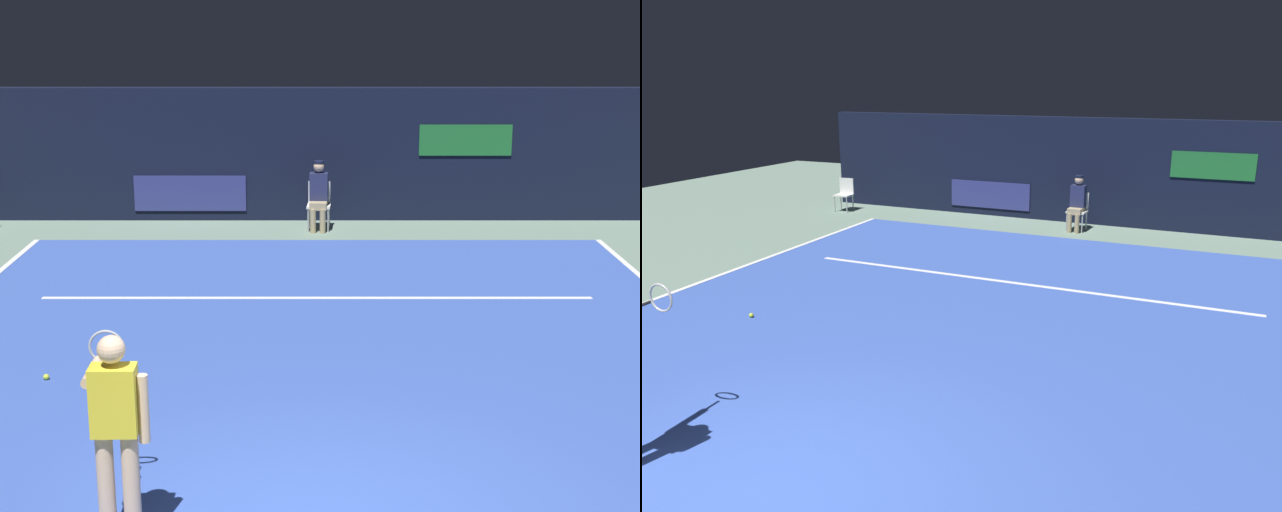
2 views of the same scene
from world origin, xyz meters
TOP-DOWN VIEW (x-y plane):
  - ground_plane at (0.00, 4.50)m, footprint 29.58×29.58m
  - court_surface at (0.00, 4.50)m, footprint 10.29×11.01m
  - line_sideline_right at (-5.10, 4.50)m, footprint 0.10×11.01m
  - line_service at (0.00, 6.43)m, footprint 8.03×0.10m
  - back_wall at (-0.00, 11.84)m, footprint 14.36×0.33m
  - line_judge_on_chair at (0.02, 10.85)m, footprint 0.46×0.55m
  - courtside_chair_near at (-6.41, 10.70)m, footprint 0.47×0.45m
  - tennis_ball at (-3.08, 3.27)m, footprint 0.07×0.07m

SIDE VIEW (x-z plane):
  - ground_plane at x=0.00m, z-range 0.00..0.00m
  - court_surface at x=0.00m, z-range 0.00..0.01m
  - line_sideline_right at x=-5.10m, z-range 0.01..0.02m
  - line_service at x=0.00m, z-range 0.01..0.02m
  - tennis_ball at x=-3.08m, z-range 0.01..0.08m
  - courtside_chair_near at x=-6.41m, z-range 0.06..0.94m
  - line_judge_on_chair at x=0.02m, z-range 0.03..1.35m
  - back_wall at x=0.00m, z-range 0.00..2.60m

